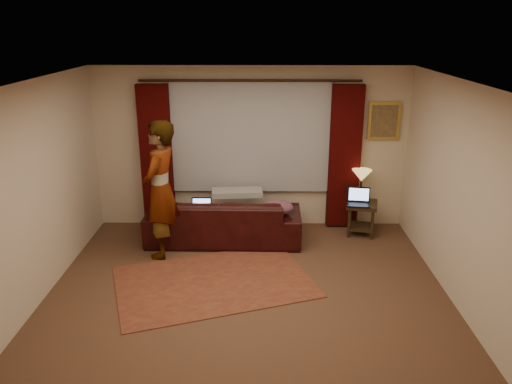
% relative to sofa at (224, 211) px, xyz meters
% --- Properties ---
extents(floor, '(5.00, 5.00, 0.01)m').
position_rel_sofa_xyz_m(floor, '(0.40, -1.81, -0.48)').
color(floor, brown).
rests_on(floor, ground).
extents(ceiling, '(5.00, 5.00, 0.02)m').
position_rel_sofa_xyz_m(ceiling, '(0.40, -1.81, 2.13)').
color(ceiling, silver).
rests_on(ceiling, ground).
extents(wall_back, '(5.00, 0.02, 2.60)m').
position_rel_sofa_xyz_m(wall_back, '(0.40, 0.69, 0.83)').
color(wall_back, beige).
rests_on(wall_back, ground).
extents(wall_front, '(5.00, 0.02, 2.60)m').
position_rel_sofa_xyz_m(wall_front, '(0.40, -4.31, 0.83)').
color(wall_front, beige).
rests_on(wall_front, ground).
extents(wall_left, '(0.02, 5.00, 2.60)m').
position_rel_sofa_xyz_m(wall_left, '(-2.10, -1.81, 0.83)').
color(wall_left, beige).
rests_on(wall_left, ground).
extents(wall_right, '(0.02, 5.00, 2.60)m').
position_rel_sofa_xyz_m(wall_right, '(2.90, -1.81, 0.83)').
color(wall_right, beige).
rests_on(wall_right, ground).
extents(sheer_curtain, '(2.50, 0.05, 1.80)m').
position_rel_sofa_xyz_m(sheer_curtain, '(0.40, 0.63, 1.03)').
color(sheer_curtain, '#A5A5AD').
rests_on(sheer_curtain, wall_back).
extents(drape_left, '(0.50, 0.14, 2.30)m').
position_rel_sofa_xyz_m(drape_left, '(-1.10, 0.58, 0.71)').
color(drape_left, '#340404').
rests_on(drape_left, floor).
extents(drape_right, '(0.50, 0.14, 2.30)m').
position_rel_sofa_xyz_m(drape_right, '(1.90, 0.58, 0.71)').
color(drape_right, '#340404').
rests_on(drape_right, floor).
extents(curtain_rod, '(0.04, 0.04, 3.40)m').
position_rel_sofa_xyz_m(curtain_rod, '(0.40, 0.58, 1.91)').
color(curtain_rod, black).
rests_on(curtain_rod, wall_back).
extents(picture_frame, '(0.50, 0.04, 0.60)m').
position_rel_sofa_xyz_m(picture_frame, '(2.50, 0.66, 1.28)').
color(picture_frame, gold).
rests_on(picture_frame, wall_back).
extents(sofa, '(2.37, 1.06, 0.95)m').
position_rel_sofa_xyz_m(sofa, '(0.00, 0.00, 0.00)').
color(sofa, black).
rests_on(sofa, floor).
extents(throw_blanket, '(0.80, 0.37, 0.09)m').
position_rel_sofa_xyz_m(throw_blanket, '(0.20, 0.25, 0.48)').
color(throw_blanket, '#9C9994').
rests_on(throw_blanket, sofa).
extents(clothing_pile, '(0.56, 0.48, 0.21)m').
position_rel_sofa_xyz_m(clothing_pile, '(0.82, -0.11, 0.10)').
color(clothing_pile, brown).
rests_on(clothing_pile, sofa).
extents(laptop_sofa, '(0.30, 0.33, 0.22)m').
position_rel_sofa_xyz_m(laptop_sofa, '(-0.33, -0.12, 0.11)').
color(laptop_sofa, black).
rests_on(laptop_sofa, sofa).
extents(area_rug, '(2.88, 2.37, 0.01)m').
position_rel_sofa_xyz_m(area_rug, '(-0.04, -1.34, -0.47)').
color(area_rug, brown).
rests_on(area_rug, floor).
extents(end_table, '(0.55, 0.55, 0.53)m').
position_rel_sofa_xyz_m(end_table, '(2.16, 0.25, -0.21)').
color(end_table, black).
rests_on(end_table, floor).
extents(tiffany_lamp, '(0.37, 0.37, 0.50)m').
position_rel_sofa_xyz_m(tiffany_lamp, '(2.15, 0.40, 0.31)').
color(tiffany_lamp, olive).
rests_on(tiffany_lamp, end_table).
extents(laptop_table, '(0.40, 0.43, 0.25)m').
position_rel_sofa_xyz_m(laptop_table, '(2.08, 0.15, 0.18)').
color(laptop_table, black).
rests_on(laptop_table, end_table).
extents(person, '(0.69, 0.69, 1.97)m').
position_rel_sofa_xyz_m(person, '(-0.84, -0.50, 0.51)').
color(person, '#9C9994').
rests_on(person, floor).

